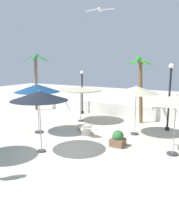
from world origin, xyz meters
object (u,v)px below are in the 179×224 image
lamp_post_2 (170,93)px  lamp_post_0 (82,91)px  palm_tree_0 (36,75)px  seagull_0 (100,10)px  patio_umbrella_0 (39,96)px  lounge_chair_0 (85,128)px  planter (118,139)px  patio_umbrella_3 (81,91)px  patio_umbrella_2 (136,90)px  patio_umbrella_1 (176,100)px  patio_umbrella_4 (37,88)px  palm_tree_2 (140,80)px

lamp_post_2 → lamp_post_0: bearing=167.4°
palm_tree_0 → seagull_0: seagull_0 is taller
patio_umbrella_0 → lounge_chair_0: bearing=84.4°
patio_umbrella_0 → palm_tree_0: 10.69m
palm_tree_0 → planter: palm_tree_0 is taller
patio_umbrella_0 → patio_umbrella_3: 6.39m
lamp_post_2 → patio_umbrella_2: bearing=-128.7°
patio_umbrella_1 → patio_umbrella_4: bearing=-177.6°
patio_umbrella_3 → planter: (4.48, -3.60, -1.88)m
patio_umbrella_0 → lamp_post_2: bearing=56.7°
patio_umbrella_1 → patio_umbrella_2: size_ratio=0.97×
patio_umbrella_0 → lounge_chair_0: size_ratio=1.75×
palm_tree_0 → lamp_post_2: 11.81m
patio_umbrella_1 → patio_umbrella_2: 3.45m
lamp_post_2 → seagull_0: (-1.97, -5.76, 4.04)m
patio_umbrella_2 → lamp_post_0: (-5.86, 3.55, -0.77)m
palm_tree_0 → planter: 11.78m
patio_umbrella_1 → patio_umbrella_3: bearing=154.7°
palm_tree_2 → planter: bearing=-82.8°
patio_umbrella_2 → patio_umbrella_4: (-5.30, -2.56, 0.06)m
lamp_post_2 → planter: size_ratio=4.96×
patio_umbrella_1 → palm_tree_2: palm_tree_2 is taller
patio_umbrella_3 → planter: 6.05m
patio_umbrella_4 → patio_umbrella_3: bearing=78.7°
palm_tree_2 → seagull_0: size_ratio=3.82×
lamp_post_0 → lamp_post_2: 7.59m
planter → lamp_post_2: bearing=69.6°
planter → seagull_0: bearing=-104.2°
lounge_chair_0 → palm_tree_0: bearing=150.2°
patio_umbrella_0 → palm_tree_2: palm_tree_2 is taller
patio_umbrella_3 → lamp_post_2: bearing=6.7°
palm_tree_2 → lamp_post_0: bearing=173.3°
palm_tree_2 → lamp_post_2: palm_tree_2 is taller
seagull_0 → patio_umbrella_0: bearing=-156.1°
patio_umbrella_2 → palm_tree_2: palm_tree_2 is taller
lamp_post_2 → lounge_chair_0: bearing=-141.4°
lounge_chair_0 → patio_umbrella_2: bearing=28.4°
patio_umbrella_2 → patio_umbrella_4: size_ratio=0.98×
palm_tree_0 → patio_umbrella_0: bearing=-47.6°
lamp_post_2 → seagull_0: size_ratio=3.44×
patio_umbrella_3 → palm_tree_0: 5.98m
patio_umbrella_0 → patio_umbrella_1: size_ratio=1.04×
patio_umbrella_3 → lounge_chair_0: 3.74m
patio_umbrella_3 → lamp_post_0: size_ratio=0.87×
seagull_0 → lounge_chair_0: bearing=132.5°
patio_umbrella_2 → lamp_post_0: bearing=148.8°
palm_tree_2 → palm_tree_0: bearing=-179.6°
palm_tree_0 → planter: size_ratio=5.91×
patio_umbrella_1 → palm_tree_0: size_ratio=0.58×
palm_tree_0 → lounge_chair_0: bearing=-29.8°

